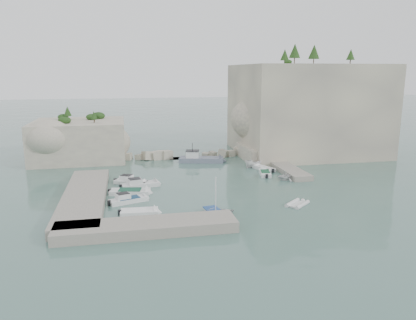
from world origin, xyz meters
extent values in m
plane|color=#4A6F66|center=(0.00, 0.00, 0.00)|extent=(400.00, 400.00, 0.00)
cube|color=beige|center=(23.00, 23.00, 8.50)|extent=(26.00, 22.00, 17.00)
cube|color=beige|center=(13.00, 18.00, 1.25)|extent=(8.00, 10.00, 2.50)
cube|color=beige|center=(-20.00, 25.00, 3.50)|extent=(16.00, 14.00, 7.00)
cube|color=#9E9689|center=(-17.00, -1.00, 0.55)|extent=(5.00, 24.00, 1.10)
cube|color=#9E9689|center=(-10.00, -12.50, 0.55)|extent=(18.00, 4.00, 1.10)
cube|color=#9E9689|center=(13.50, 10.00, 0.40)|extent=(3.00, 16.00, 0.80)
cube|color=beige|center=(-1.00, 22.00, 0.70)|extent=(28.00, 3.00, 1.40)
imported|color=silver|center=(-2.27, -9.36, 0.00)|extent=(5.12, 4.02, 0.96)
imported|color=silver|center=(11.22, 3.58, 0.00)|extent=(3.61, 3.33, 1.58)
imported|color=white|center=(9.45, 12.52, 0.00)|extent=(4.43, 2.73, 1.60)
cylinder|color=white|center=(-2.27, -9.36, 2.58)|extent=(0.10, 0.10, 4.20)
cone|color=#1E4219|center=(18.00, 18.00, 19.27)|extent=(1.96, 1.96, 2.45)
cone|color=#1E4219|center=(26.00, 27.00, 19.60)|extent=(2.24, 2.24, 2.80)
cone|color=#1E4219|center=(30.00, 20.00, 18.82)|extent=(1.57, 1.57, 1.96)
cone|color=#1E4219|center=(21.00, 30.00, 19.08)|extent=(1.79, 1.79, 2.24)
cone|color=#1E4219|center=(-22.00, 27.00, 8.62)|extent=(1.40, 1.40, 1.75)
cone|color=#1E4219|center=(-17.00, 22.00, 8.30)|extent=(1.12, 1.12, 1.40)
camera|label=1|loc=(-11.61, -50.96, 15.73)|focal=35.00mm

